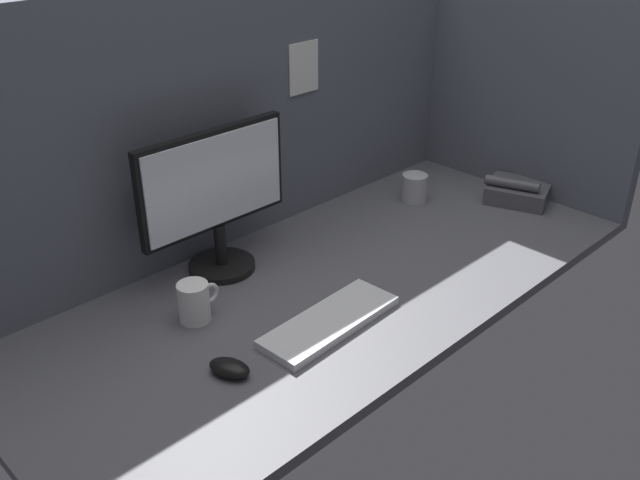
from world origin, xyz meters
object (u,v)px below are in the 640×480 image
(monitor, at_px, (215,195))
(keyboard, at_px, (330,321))
(mug_ceramic_white, at_px, (195,302))
(mug_steel, at_px, (414,188))
(mouse, at_px, (229,368))
(desk_phone, at_px, (518,191))

(monitor, xyz_separation_m, keyboard, (0.02, -0.40, -0.21))
(mug_ceramic_white, bearing_deg, mug_steel, 3.93)
(mug_steel, bearing_deg, monitor, 172.63)
(mouse, relative_size, desk_phone, 0.41)
(monitor, xyz_separation_m, mouse, (-0.26, -0.38, -0.20))
(keyboard, bearing_deg, monitor, 90.23)
(mouse, bearing_deg, desk_phone, -18.87)
(mug_ceramic_white, height_order, desk_phone, mug_ceramic_white)
(mouse, height_order, mug_steel, mug_steel)
(keyboard, height_order, mug_steel, mug_steel)
(mouse, bearing_deg, mug_ceramic_white, 51.22)
(keyboard, relative_size, desk_phone, 1.56)
(monitor, height_order, mouse, monitor)
(keyboard, relative_size, mug_ceramic_white, 3.34)
(mouse, distance_m, mug_steel, 1.02)
(mouse, xyz_separation_m, mug_steel, (0.98, 0.28, 0.03))
(monitor, bearing_deg, keyboard, -87.06)
(mug_steel, xyz_separation_m, desk_phone, (0.24, -0.24, -0.01))
(monitor, relative_size, mug_steel, 4.94)
(desk_phone, bearing_deg, monitor, 161.01)
(monitor, xyz_separation_m, desk_phone, (0.96, -0.33, -0.19))
(keyboard, distance_m, desk_phone, 0.94)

